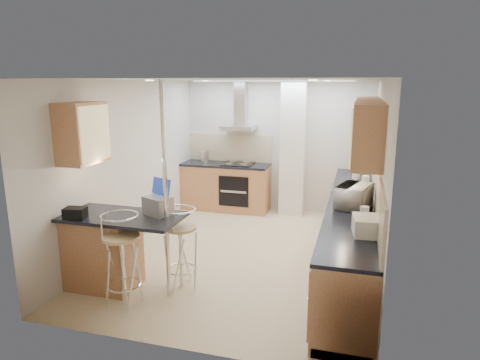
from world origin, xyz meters
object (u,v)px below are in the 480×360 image
(microwave, at_px, (354,196))
(bread_bin, at_px, (367,226))
(bar_stool_near, at_px, (122,260))
(bar_stool_end, at_px, (181,248))
(laptop, at_px, (158,206))

(microwave, distance_m, bread_bin, 0.98)
(microwave, relative_size, bar_stool_near, 0.49)
(microwave, height_order, bar_stool_end, microwave)
(bar_stool_end, distance_m, bread_bin, 2.20)
(microwave, relative_size, laptop, 1.68)
(microwave, bearing_deg, bar_stool_end, 130.84)
(laptop, relative_size, bread_bin, 0.88)
(microwave, distance_m, laptop, 2.43)
(bar_stool_near, distance_m, bread_bin, 2.68)
(bar_stool_end, height_order, bread_bin, bread_bin)
(laptop, distance_m, bread_bin, 2.37)
(bread_bin, bearing_deg, bar_stool_end, 171.73)
(microwave, xyz_separation_m, bar_stool_near, (-2.44, -1.47, -0.53))
(bar_stool_end, bearing_deg, bar_stool_near, 176.04)
(bar_stool_near, bearing_deg, microwave, 15.91)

